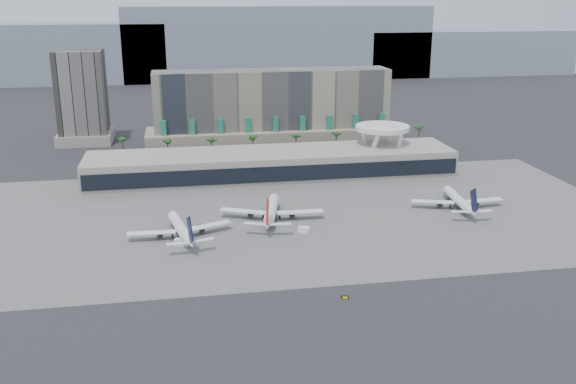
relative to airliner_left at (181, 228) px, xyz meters
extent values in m
plane|color=#232326|center=(43.20, -37.75, -3.36)|extent=(900.00, 900.00, 0.00)
cube|color=#5B5B59|center=(43.20, 17.25, -3.33)|extent=(260.00, 130.00, 0.06)
cube|color=gray|center=(-136.80, 432.25, 24.14)|extent=(260.00, 60.00, 55.00)
cube|color=gray|center=(103.20, 432.25, 31.64)|extent=(300.00, 60.00, 70.00)
cube|color=gray|center=(303.20, 432.25, 19.14)|extent=(220.00, 60.00, 45.00)
cube|color=gray|center=(53.20, 137.25, 17.64)|extent=(130.00, 22.00, 42.00)
cube|color=tan|center=(53.20, 135.25, 1.64)|extent=(140.00, 30.00, 10.00)
cube|color=#22745B|center=(-6.80, 125.25, 5.64)|extent=(3.00, 2.00, 18.00)
cube|color=#22745B|center=(8.20, 125.25, 5.64)|extent=(3.00, 2.00, 18.00)
cube|color=#22745B|center=(23.20, 125.25, 5.64)|extent=(3.00, 2.00, 18.00)
cube|color=#22745B|center=(38.20, 125.25, 5.64)|extent=(3.00, 2.00, 18.00)
cube|color=#22745B|center=(53.20, 125.25, 5.64)|extent=(3.00, 2.00, 18.00)
cube|color=#22745B|center=(68.20, 125.25, 5.64)|extent=(3.00, 2.00, 18.00)
cube|color=#22745B|center=(83.20, 125.25, 5.64)|extent=(3.00, 2.00, 18.00)
cube|color=#22745B|center=(98.20, 125.25, 5.64)|extent=(3.00, 2.00, 18.00)
cube|color=#22745B|center=(113.20, 125.25, 5.64)|extent=(3.00, 2.00, 18.00)
cube|color=black|center=(-51.80, 162.25, 22.64)|extent=(26.00, 26.00, 52.00)
cube|color=#B2AA9C|center=(-51.80, 162.25, -0.36)|extent=(30.00, 30.00, 6.00)
cube|color=#B2AA9C|center=(43.20, 72.25, 2.64)|extent=(170.00, 32.00, 12.00)
cube|color=black|center=(43.20, 56.05, 2.14)|extent=(168.00, 0.60, 7.00)
cube|color=black|center=(43.20, 72.25, 9.89)|extent=(170.00, 12.00, 2.50)
cylinder|color=white|center=(104.56, 84.62, 7.64)|extent=(6.98, 6.99, 21.89)
cylinder|color=white|center=(91.83, 84.62, 7.64)|extent=(6.98, 6.99, 21.89)
cylinder|color=white|center=(91.83, 71.89, 7.64)|extent=(6.98, 6.99, 21.89)
cylinder|color=white|center=(104.56, 71.89, 7.64)|extent=(6.98, 6.99, 21.89)
cylinder|color=white|center=(98.20, 78.25, 16.64)|extent=(26.00, 26.00, 2.20)
cylinder|color=white|center=(98.20, 78.25, 17.94)|extent=(16.00, 16.00, 1.20)
cylinder|color=brown|center=(-26.80, 107.25, 2.64)|extent=(0.70, 0.70, 12.00)
sphere|color=#274A1D|center=(-26.80, 107.25, 8.34)|extent=(2.80, 2.80, 2.80)
cylinder|color=brown|center=(-4.80, 107.25, 2.64)|extent=(0.70, 0.70, 12.00)
sphere|color=#274A1D|center=(-4.80, 107.25, 8.34)|extent=(2.80, 2.80, 2.80)
cylinder|color=brown|center=(17.20, 107.25, 2.64)|extent=(0.70, 0.70, 12.00)
sphere|color=#274A1D|center=(17.20, 107.25, 8.34)|extent=(2.80, 2.80, 2.80)
cylinder|color=brown|center=(38.20, 107.25, 2.64)|extent=(0.70, 0.70, 12.00)
sphere|color=#274A1D|center=(38.20, 107.25, 8.34)|extent=(2.80, 2.80, 2.80)
cylinder|color=brown|center=(61.20, 107.25, 2.64)|extent=(0.70, 0.70, 12.00)
sphere|color=#274A1D|center=(61.20, 107.25, 8.34)|extent=(2.80, 2.80, 2.80)
cylinder|color=brown|center=(83.20, 107.25, 2.64)|extent=(0.70, 0.70, 12.00)
sphere|color=#274A1D|center=(83.20, 107.25, 8.34)|extent=(2.80, 2.80, 2.80)
cylinder|color=brown|center=(105.20, 107.25, 2.64)|extent=(0.70, 0.70, 12.00)
sphere|color=#274A1D|center=(105.20, 107.25, 8.34)|extent=(2.80, 2.80, 2.80)
cylinder|color=brown|center=(128.20, 107.25, 2.64)|extent=(0.70, 0.70, 12.00)
sphere|color=#274A1D|center=(128.20, 107.25, 8.34)|extent=(2.80, 2.80, 2.80)
cylinder|color=white|center=(-0.31, 1.62, -0.02)|extent=(8.38, 25.53, 3.71)
cylinder|color=black|center=(-0.31, 1.62, -0.16)|extent=(8.21, 25.01, 3.63)
cone|color=white|center=(-3.02, 15.86, -0.02)|extent=(4.42, 4.79, 3.71)
cone|color=white|center=(2.75, -14.43, 0.26)|extent=(5.20, 8.89, 3.71)
cube|color=white|center=(-10.15, -1.20, -0.58)|extent=(16.75, 4.06, 0.32)
cube|color=white|center=(9.88, 2.62, -0.58)|extent=(16.81, 9.88, 0.32)
cylinder|color=black|center=(-7.50, -0.22, -1.50)|extent=(2.70, 4.02, 2.04)
cylinder|color=black|center=(7.06, 2.56, -1.50)|extent=(2.70, 4.02, 2.04)
cube|color=black|center=(3.01, -15.80, 5.08)|extent=(2.03, 8.35, 9.76)
cube|color=white|center=(-1.17, -16.12, 0.72)|extent=(7.50, 2.40, 0.23)
cube|color=white|center=(7.02, -14.56, 0.72)|extent=(7.67, 4.32, 0.23)
cylinder|color=black|center=(-2.16, 11.31, -2.62)|extent=(0.46, 0.46, 1.48)
cylinder|color=black|center=(-3.05, 0.16, -2.62)|extent=(0.65, 0.65, 1.48)
cylinder|color=black|center=(2.78, 1.27, -2.62)|extent=(0.65, 0.65, 1.48)
cylinder|color=white|center=(34.42, 14.52, 0.21)|extent=(9.85, 27.25, 3.96)
cylinder|color=black|center=(34.42, 14.52, 0.06)|extent=(9.65, 26.70, 3.89)
cone|color=white|center=(37.84, 29.64, 0.21)|extent=(4.85, 5.23, 3.96)
cone|color=white|center=(30.55, -2.53, 0.51)|extent=(5.84, 9.58, 3.96)
cube|color=white|center=(23.56, 15.97, -0.38)|extent=(17.86, 11.08, 0.35)
cube|color=white|center=(44.83, 11.15, -0.38)|extent=(17.89, 4.21, 0.35)
cylinder|color=black|center=(26.57, 15.79, -1.37)|extent=(3.00, 4.35, 2.18)
cylinder|color=black|center=(42.04, 12.29, -1.37)|extent=(3.00, 4.35, 2.18)
cube|color=red|center=(30.22, -3.98, 5.66)|extent=(2.47, 8.89, 10.44)
cube|color=white|center=(25.98, -2.51, 1.00)|extent=(8.19, 4.85, 0.25)
cube|color=white|center=(34.68, -4.48, 1.00)|extent=(8.08, 2.83, 0.25)
cylinder|color=black|center=(36.75, 24.81, -2.56)|extent=(0.50, 0.50, 1.59)
cylinder|color=black|center=(31.10, 14.26, -2.56)|extent=(0.69, 0.69, 1.59)
cylinder|color=black|center=(37.29, 12.86, -2.56)|extent=(0.69, 0.69, 1.59)
cylinder|color=white|center=(109.69, 14.79, -0.02)|extent=(6.07, 25.56, 3.71)
cylinder|color=black|center=(109.69, 14.79, -0.15)|extent=(5.95, 25.05, 3.64)
cone|color=white|center=(111.05, 29.24, -0.02)|extent=(4.09, 4.51, 3.71)
cone|color=white|center=(108.15, -1.51, 0.26)|extent=(4.48, 8.67, 3.71)
cube|color=white|center=(99.44, 14.83, -0.57)|extent=(17.05, 8.54, 0.32)
cube|color=white|center=(119.77, 12.91, -0.57)|extent=(17.02, 5.61, 0.32)
cylinder|color=black|center=(102.25, 15.03, -1.50)|extent=(2.38, 3.89, 2.04)
cylinder|color=black|center=(117.04, 13.63, -1.50)|extent=(2.38, 3.89, 2.04)
cube|color=black|center=(108.02, -2.90, 5.09)|extent=(1.25, 8.44, 9.77)
cube|color=white|center=(103.91, -2.04, 0.73)|extent=(7.70, 3.71, 0.23)
cube|color=white|center=(112.22, -2.83, 0.73)|extent=(7.51, 2.38, 0.23)
cylinder|color=black|center=(110.62, 24.62, -2.61)|extent=(0.46, 0.46, 1.49)
cylinder|color=black|center=(106.65, 14.15, -2.61)|extent=(0.65, 0.65, 1.49)
cylinder|color=black|center=(112.56, 13.59, -2.61)|extent=(0.65, 0.65, 1.49)
cube|color=white|center=(0.10, -7.88, -2.19)|extent=(5.27, 3.68, 2.34)
cube|color=white|center=(43.59, -2.74, -2.33)|extent=(4.57, 3.72, 2.05)
cube|color=black|center=(44.76, -56.17, -2.87)|extent=(2.17, 0.68, 0.98)
cube|color=gold|center=(44.76, -56.35, -2.87)|extent=(1.55, 0.34, 0.59)
cylinder|color=black|center=(43.98, -56.17, -3.06)|extent=(0.12, 0.12, 0.59)
cylinder|color=black|center=(45.54, -56.17, -3.06)|extent=(0.12, 0.12, 0.59)
camera|label=1|loc=(0.93, -214.28, 79.07)|focal=40.00mm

